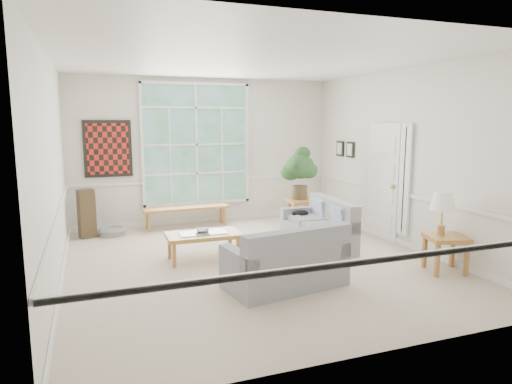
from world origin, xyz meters
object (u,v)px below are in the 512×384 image
at_px(loveseat_front, 285,256).
at_px(side_table, 445,254).
at_px(end_table, 304,214).
at_px(loveseat_right, 317,224).
at_px(coffee_table, 204,246).

distance_m(loveseat_front, side_table, 2.40).
bearing_deg(end_table, loveseat_front, -120.50).
distance_m(loveseat_right, loveseat_front, 1.98).
bearing_deg(loveseat_front, side_table, -15.57).
xyz_separation_m(loveseat_right, side_table, (1.11, -1.78, -0.14)).
bearing_deg(loveseat_right, side_table, -55.89).
xyz_separation_m(loveseat_front, coffee_table, (-0.72, 1.50, -0.20)).
bearing_deg(loveseat_front, end_table, 50.10).
height_order(loveseat_right, loveseat_front, loveseat_front).
height_order(loveseat_right, coffee_table, loveseat_right).
distance_m(coffee_table, side_table, 3.57).
height_order(end_table, side_table, end_table).
bearing_deg(loveseat_front, loveseat_right, 40.80).
height_order(loveseat_front, end_table, loveseat_front).
relative_size(loveseat_front, end_table, 2.53).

